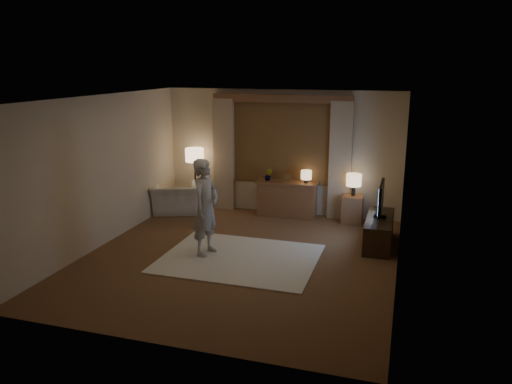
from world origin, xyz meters
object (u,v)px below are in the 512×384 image
at_px(tv_stand, 379,231).
at_px(armchair, 176,198).
at_px(side_table, 352,209).
at_px(sideboard, 287,200).
at_px(person, 206,207).

bearing_deg(tv_stand, armchair, 170.19).
bearing_deg(side_table, tv_stand, -62.50).
xyz_separation_m(sideboard, tv_stand, (1.96, -1.19, -0.10)).
relative_size(sideboard, person, 0.75).
relative_size(tv_stand, person, 0.87).
relative_size(side_table, person, 0.35).
relative_size(sideboard, armchair, 1.22).
xyz_separation_m(side_table, person, (-2.13, -2.46, 0.54)).
distance_m(armchair, person, 2.64).
bearing_deg(side_table, sideboard, 177.90).
relative_size(sideboard, side_table, 2.14).
xyz_separation_m(sideboard, side_table, (1.37, -0.05, -0.07)).
bearing_deg(sideboard, person, -107.05).
bearing_deg(person, armchair, 46.43).
bearing_deg(tv_stand, person, -154.17).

